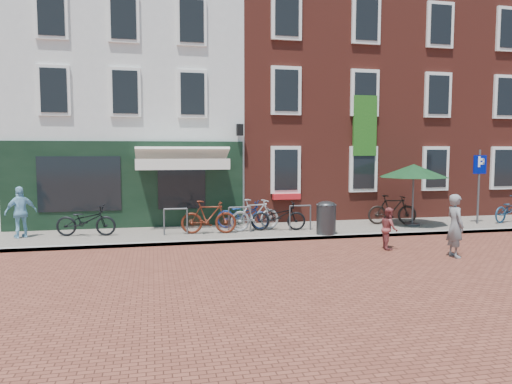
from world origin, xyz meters
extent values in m
plane|color=brown|center=(0.00, 0.00, 0.00)|extent=(80.00, 80.00, 0.00)
cube|color=slate|center=(1.00, 1.50, 0.05)|extent=(24.00, 3.00, 0.10)
cube|color=silver|center=(-5.00, 7.00, 4.50)|extent=(8.00, 8.00, 9.00)
cube|color=maroon|center=(2.00, 7.00, 5.00)|extent=(6.00, 8.00, 10.00)
cube|color=maroon|center=(8.00, 7.00, 5.00)|extent=(6.00, 8.00, 10.00)
cylinder|color=#303032|center=(1.05, 0.30, 0.55)|extent=(0.60, 0.60, 0.90)
ellipsoid|color=#303032|center=(1.05, 0.30, 1.07)|extent=(0.60, 0.60, 0.27)
cylinder|color=#4C4C4F|center=(7.08, 1.20, 1.41)|extent=(0.07, 0.07, 2.62)
cube|color=#000C7B|center=(7.08, 1.18, 2.20)|extent=(0.50, 0.04, 0.65)
cylinder|color=#4C4C4F|center=(4.59, 1.30, 0.14)|extent=(0.50, 0.50, 0.08)
cylinder|color=#4C4C4F|center=(4.59, 1.30, 1.10)|extent=(0.06, 0.06, 2.00)
cone|color=#12381A|center=(4.59, 1.30, 2.10)|extent=(2.38, 2.38, 0.45)
imported|color=slate|center=(3.24, -2.97, 0.80)|extent=(0.42, 0.60, 1.59)
imported|color=brown|center=(2.10, -1.71, 0.57)|extent=(0.57, 0.65, 1.14)
imported|color=#7FB7D6|center=(-8.00, 1.66, 0.87)|extent=(0.96, 0.77, 1.53)
imported|color=black|center=(-6.17, 1.58, 0.57)|extent=(1.85, 0.88, 0.93)
imported|color=#521C0F|center=(-2.48, 1.18, 0.62)|extent=(1.77, 0.69, 1.04)
imported|color=navy|center=(-1.27, 1.88, 0.57)|extent=(1.87, 1.30, 0.93)
imported|color=#97989A|center=(-0.95, 1.43, 0.62)|extent=(1.79, 0.88, 1.04)
imported|color=black|center=(-0.21, 1.31, 0.57)|extent=(1.85, 0.86, 0.93)
imported|color=black|center=(4.03, 1.68, 0.62)|extent=(1.78, 0.79, 1.04)
imported|color=navy|center=(8.50, 1.30, 0.57)|extent=(1.88, 1.15, 0.93)
camera|label=1|loc=(-4.17, -13.42, 2.66)|focal=33.27mm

